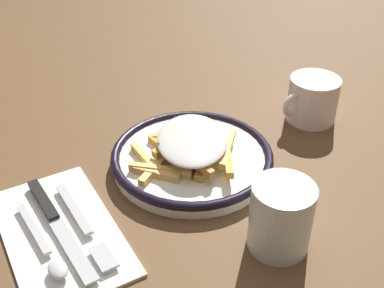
% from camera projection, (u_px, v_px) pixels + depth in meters
% --- Properties ---
extents(ground_plane, '(2.60, 2.60, 0.00)m').
position_uv_depth(ground_plane, '(192.00, 165.00, 0.74)').
color(ground_plane, brown).
extents(plate, '(0.25, 0.25, 0.03)m').
position_uv_depth(plate, '(192.00, 158.00, 0.73)').
color(plate, white).
rests_on(plate, ground_plane).
extents(fries_heap, '(0.19, 0.18, 0.04)m').
position_uv_depth(fries_heap, '(191.00, 145.00, 0.71)').
color(fries_heap, gold).
rests_on(fries_heap, plate).
extents(napkin, '(0.15, 0.25, 0.01)m').
position_uv_depth(napkin, '(60.00, 231.00, 0.61)').
color(napkin, white).
rests_on(napkin, ground_plane).
extents(fork, '(0.02, 0.18, 0.01)m').
position_uv_depth(fork, '(83.00, 224.00, 0.62)').
color(fork, silver).
rests_on(fork, napkin).
extents(knife, '(0.02, 0.21, 0.01)m').
position_uv_depth(knife, '(54.00, 218.00, 0.62)').
color(knife, black).
rests_on(knife, napkin).
extents(spoon, '(0.02, 0.15, 0.01)m').
position_uv_depth(spoon, '(48.00, 252.00, 0.57)').
color(spoon, silver).
rests_on(spoon, napkin).
extents(water_glass, '(0.08, 0.08, 0.09)m').
position_uv_depth(water_glass, '(281.00, 217.00, 0.58)').
color(water_glass, silver).
rests_on(water_glass, ground_plane).
extents(coffee_mug, '(0.11, 0.09, 0.08)m').
position_uv_depth(coffee_mug, '(312.00, 99.00, 0.83)').
color(coffee_mug, white).
rests_on(coffee_mug, ground_plane).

